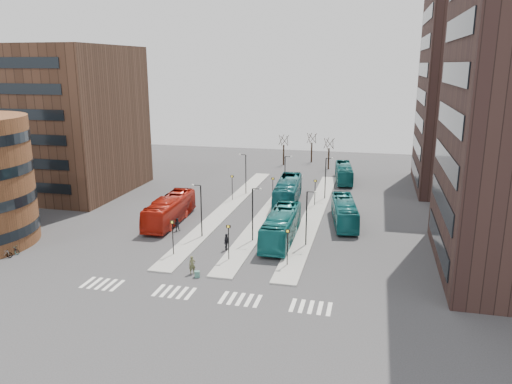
% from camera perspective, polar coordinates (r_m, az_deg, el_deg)
% --- Properties ---
extents(ground, '(160.00, 160.00, 0.00)m').
position_cam_1_polar(ground, '(41.44, -10.18, -13.66)').
color(ground, '#2F2F32').
rests_on(ground, ground).
extents(island_left, '(2.50, 45.00, 0.15)m').
position_cam_1_polar(island_left, '(68.92, -3.32, -1.83)').
color(island_left, gray).
rests_on(island_left, ground).
extents(island_mid, '(2.50, 45.00, 0.15)m').
position_cam_1_polar(island_mid, '(67.48, 1.56, -2.17)').
color(island_mid, gray).
rests_on(island_mid, ground).
extents(island_right, '(2.50, 45.00, 0.15)m').
position_cam_1_polar(island_right, '(66.56, 6.63, -2.50)').
color(island_right, gray).
rests_on(island_right, ground).
extents(suitcase, '(0.60, 0.55, 0.61)m').
position_cam_1_polar(suitcase, '(47.53, -6.75, -9.30)').
color(suitcase, '#1B3898').
rests_on(suitcase, ground).
extents(red_bus, '(3.22, 12.11, 3.35)m').
position_cam_1_polar(red_bus, '(63.21, -9.84, -2.03)').
color(red_bus, '#A6190C').
rests_on(red_bus, ground).
extents(teal_bus_a, '(3.06, 12.28, 3.41)m').
position_cam_1_polar(teal_bus_a, '(56.07, 2.90, -3.93)').
color(teal_bus_a, '#146566').
rests_on(teal_bus_a, ground).
extents(teal_bus_b, '(3.85, 12.92, 3.55)m').
position_cam_1_polar(teal_bus_b, '(71.01, 3.66, 0.07)').
color(teal_bus_b, '#12575D').
rests_on(teal_bus_b, ground).
extents(teal_bus_c, '(4.19, 11.23, 3.06)m').
position_cam_1_polar(teal_bus_c, '(62.92, 10.07, -2.25)').
color(teal_bus_c, '#146366').
rests_on(teal_bus_c, ground).
extents(teal_bus_d, '(3.73, 10.84, 2.96)m').
position_cam_1_polar(teal_bus_d, '(85.57, 10.01, 2.16)').
color(teal_bus_d, '#135E60').
rests_on(teal_bus_d, ground).
extents(traveller, '(0.77, 0.69, 1.78)m').
position_cam_1_polar(traveller, '(48.09, -7.30, -8.27)').
color(traveller, brown).
rests_on(traveller, ground).
extents(commuter_a, '(0.87, 0.74, 1.58)m').
position_cam_1_polar(commuter_a, '(60.28, -9.00, -3.69)').
color(commuter_a, black).
rests_on(commuter_a, ground).
extents(commuter_b, '(0.53, 1.12, 1.85)m').
position_cam_1_polar(commuter_b, '(53.56, -3.40, -5.72)').
color(commuter_b, black).
rests_on(commuter_b, ground).
extents(commuter_c, '(1.18, 1.21, 1.66)m').
position_cam_1_polar(commuter_c, '(56.46, 0.75, -4.72)').
color(commuter_c, black).
rests_on(commuter_c, ground).
extents(bicycle_mid, '(1.64, 0.90, 0.95)m').
position_cam_1_polar(bicycle_mid, '(57.63, -26.81, -6.31)').
color(bicycle_mid, gray).
rests_on(bicycle_mid, ground).
extents(bicycle_far, '(1.73, 0.65, 0.90)m').
position_cam_1_polar(bicycle_far, '(58.43, -26.11, -5.98)').
color(bicycle_far, gray).
rests_on(bicycle_far, ground).
extents(crosswalk_stripes, '(22.35, 2.40, 0.01)m').
position_cam_1_polar(crosswalk_stripes, '(44.15, -5.95, -11.65)').
color(crosswalk_stripes, silver).
rests_on(crosswalk_stripes, ground).
extents(office_block, '(25.00, 20.12, 22.00)m').
position_cam_1_polar(office_block, '(83.83, -22.82, 7.60)').
color(office_block, '#462D20').
rests_on(office_block, ground).
extents(tower_far, '(20.12, 20.00, 30.00)m').
position_cam_1_polar(tower_far, '(85.04, 25.22, 10.16)').
color(tower_far, '#32201C').
rests_on(tower_far, ground).
extents(sign_poles, '(12.45, 22.12, 3.65)m').
position_cam_1_polar(sign_poles, '(60.36, -0.18, -1.87)').
color(sign_poles, black).
rests_on(sign_poles, ground).
extents(lamp_posts, '(14.04, 20.24, 6.12)m').
position_cam_1_polar(lamp_posts, '(64.54, 1.77, 0.28)').
color(lamp_posts, black).
rests_on(lamp_posts, ground).
extents(bare_trees, '(10.97, 8.14, 5.90)m').
position_cam_1_polar(bare_trees, '(98.20, 5.94, 4.61)').
color(bare_trees, black).
rests_on(bare_trees, ground).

